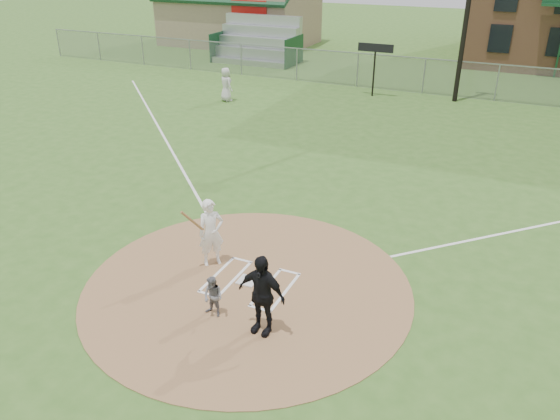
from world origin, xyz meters
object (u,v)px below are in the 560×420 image
at_px(catcher, 213,297).
at_px(umpire, 261,294).
at_px(ondeck_player, 226,85).
at_px(home_plate, 247,281).
at_px(batter_at_plate, 211,233).

height_order(catcher, umpire, umpire).
bearing_deg(ondeck_player, home_plate, 150.88).
relative_size(catcher, umpire, 0.53).
xyz_separation_m(home_plate, batter_at_plate, (-1.28, 0.40, 0.94)).
height_order(home_plate, catcher, catcher).
distance_m(umpire, ondeck_player, 20.25).
height_order(catcher, ondeck_player, ondeck_player).
height_order(home_plate, batter_at_plate, batter_at_plate).
relative_size(catcher, batter_at_plate, 0.54).
relative_size(home_plate, ondeck_player, 0.26).
xyz_separation_m(home_plate, catcher, (-0.05, -1.60, 0.50)).
bearing_deg(catcher, home_plate, 96.02).
xyz_separation_m(catcher, ondeck_player, (-9.42, 17.14, 0.38)).
distance_m(catcher, ondeck_player, 19.57).
bearing_deg(home_plate, ondeck_player, 121.35).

